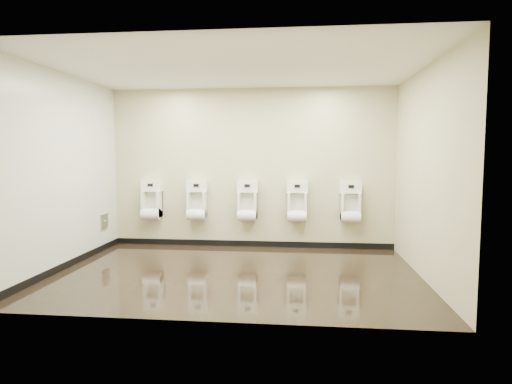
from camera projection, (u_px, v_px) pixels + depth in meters
ground at (237, 273)px, 5.95m from camera, size 5.00×3.50×0.00m
ceiling at (236, 68)px, 5.70m from camera, size 5.00×3.50×0.00m
back_wall at (251, 168)px, 7.56m from camera, size 5.00×0.02×2.80m
front_wall at (209, 180)px, 4.09m from camera, size 5.00×0.02×2.80m
left_wall at (63, 172)px, 6.08m from camera, size 0.02×3.50×2.80m
right_wall at (426, 173)px, 5.56m from camera, size 0.02×3.50×2.80m
tile_overlay_left at (63, 172)px, 6.08m from camera, size 0.01×3.50×2.80m
skirting_back at (251, 244)px, 7.66m from camera, size 5.00×0.02×0.10m
skirting_left at (67, 265)px, 6.20m from camera, size 0.02×3.50×0.10m
access_panel at (104, 221)px, 7.35m from camera, size 0.04×0.25×0.25m
urinal_0 at (152, 202)px, 7.67m from camera, size 0.38×0.28×0.70m
urinal_1 at (197, 203)px, 7.59m from camera, size 0.38×0.28×0.70m
urinal_2 at (248, 204)px, 7.49m from camera, size 0.38×0.28×0.70m
urinal_3 at (297, 204)px, 7.40m from camera, size 0.38×0.28×0.70m
urinal_4 at (350, 205)px, 7.31m from camera, size 0.38×0.28×0.70m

